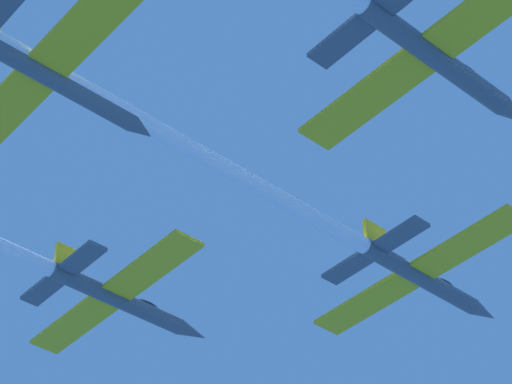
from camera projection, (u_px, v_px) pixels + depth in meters
The scene contains 2 objects.
jet_lead at pixel (291, 205), 75.72m from camera, with size 20.50×54.51×3.40m.
jet_left_wing at pixel (2, 247), 79.13m from camera, with size 20.50×47.04×3.40m.
Camera 1 is at (42.73, -54.94, -47.91)m, focal length 73.54 mm.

